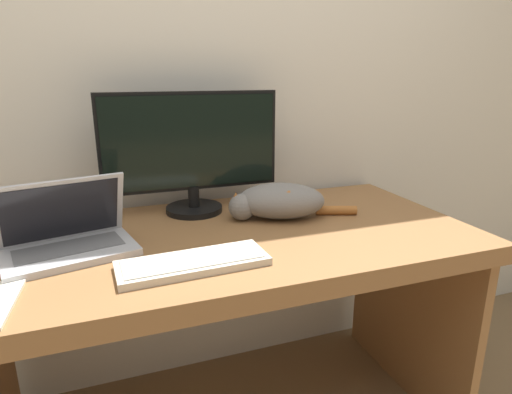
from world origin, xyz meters
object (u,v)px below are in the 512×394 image
at_px(cat, 278,201).
at_px(external_keyboard, 193,263).
at_px(monitor, 192,151).
at_px(laptop, 68,239).

bearing_deg(cat, external_keyboard, -122.24).
distance_m(monitor, external_keyboard, 0.51).
relative_size(monitor, cat, 1.38).
xyz_separation_m(external_keyboard, cat, (0.36, 0.28, 0.05)).
relative_size(laptop, cat, 0.84).
height_order(external_keyboard, cat, cat).
distance_m(laptop, external_keyboard, 0.37).
xyz_separation_m(laptop, cat, (0.66, 0.09, 0.02)).
relative_size(external_keyboard, cat, 0.88).
bearing_deg(laptop, monitor, 19.01).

